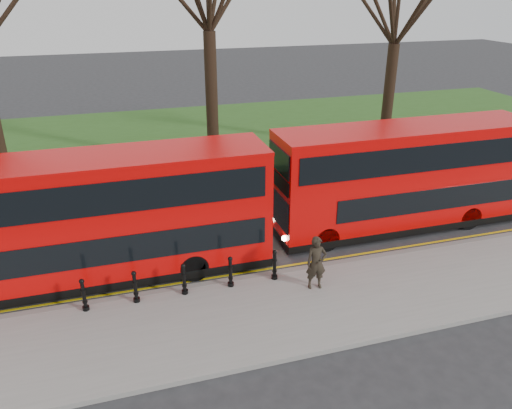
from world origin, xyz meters
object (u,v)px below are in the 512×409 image
object	(u,v)px
bollard_row	(184,280)
bus_lead	(106,219)
bus_rear	(404,178)
pedestrian	(316,263)

from	to	relation	value
bollard_row	bus_lead	xyz separation A→B (m)	(-2.10, 1.96, 1.45)
bus_rear	pedestrian	distance (m)	6.11
bus_lead	bus_rear	world-z (taller)	bus_lead
pedestrian	bus_rear	bearing A→B (deg)	40.32
bus_rear	pedestrian	bearing A→B (deg)	-146.46
bus_lead	bollard_row	bearing A→B (deg)	-43.05
bus_lead	pedestrian	size ratio (longest dim) A/B	5.97
bollard_row	pedestrian	distance (m)	4.09
bollard_row	bus_rear	world-z (taller)	bus_rear
bollard_row	bus_rear	size ratio (longest dim) A/B	0.58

